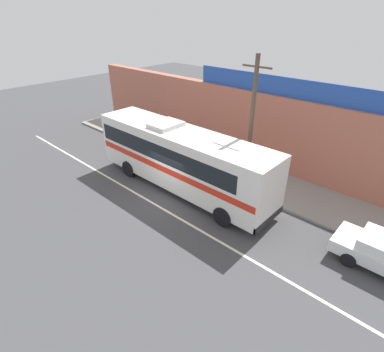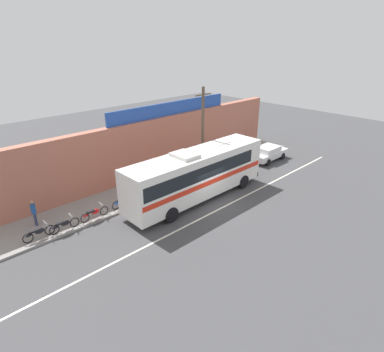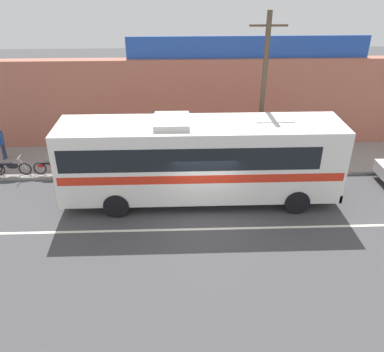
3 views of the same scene
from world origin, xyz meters
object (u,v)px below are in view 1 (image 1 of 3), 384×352
(intercity_bus, at_px, (180,156))
(pedestrian_near_shop, at_px, (132,117))
(motorcycle_blue, at_px, (159,146))
(motorcycle_green, at_px, (123,132))
(motorcycle_purple, at_px, (138,138))
(utility_pole, at_px, (251,126))
(motorcycle_black, at_px, (114,127))

(intercity_bus, relative_size, pedestrian_near_shop, 6.71)
(motorcycle_blue, relative_size, pedestrian_near_shop, 1.14)
(intercity_bus, distance_m, pedestrian_near_shop, 10.75)
(motorcycle_green, relative_size, pedestrian_near_shop, 1.09)
(motorcycle_purple, bearing_deg, intercity_bus, -18.91)
(pedestrian_near_shop, bearing_deg, motorcycle_purple, -30.98)
(motorcycle_green, xyz_separation_m, motorcycle_purple, (2.00, 0.02, 0.00))
(utility_pole, xyz_separation_m, motorcycle_green, (-11.85, 0.01, -3.39))
(utility_pole, height_order, motorcycle_blue, utility_pole)
(pedestrian_near_shop, bearing_deg, motorcycle_blue, -17.91)
(motorcycle_blue, bearing_deg, intercity_bus, -28.14)
(motorcycle_black, height_order, pedestrian_near_shop, pedestrian_near_shop)
(motorcycle_green, relative_size, motorcycle_blue, 0.96)
(utility_pole, relative_size, motorcycle_black, 3.95)
(pedestrian_near_shop, bearing_deg, motorcycle_green, -61.12)
(motorcycle_black, bearing_deg, pedestrian_near_shop, 75.01)
(utility_pole, distance_m, motorcycle_blue, 8.28)
(motorcycle_blue, bearing_deg, motorcycle_green, -178.54)
(motorcycle_green, height_order, motorcycle_black, same)
(utility_pole, distance_m, motorcycle_black, 13.72)
(intercity_bus, height_order, motorcycle_green, intercity_bus)
(intercity_bus, bearing_deg, motorcycle_green, 165.26)
(motorcycle_blue, height_order, pedestrian_near_shop, pedestrian_near_shop)
(motorcycle_black, bearing_deg, motorcycle_purple, -2.91)
(motorcycle_green, bearing_deg, motorcycle_black, 172.31)
(intercity_bus, distance_m, utility_pole, 4.23)
(utility_pole, height_order, pedestrian_near_shop, utility_pole)
(motorcycle_green, relative_size, motorcycle_purple, 0.95)
(motorcycle_purple, distance_m, pedestrian_near_shop, 3.55)
(motorcycle_black, xyz_separation_m, motorcycle_blue, (5.74, -0.09, 0.00))
(utility_pole, xyz_separation_m, pedestrian_near_shop, (-12.85, 1.84, -2.81))
(motorcycle_black, bearing_deg, motorcycle_green, -7.69)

